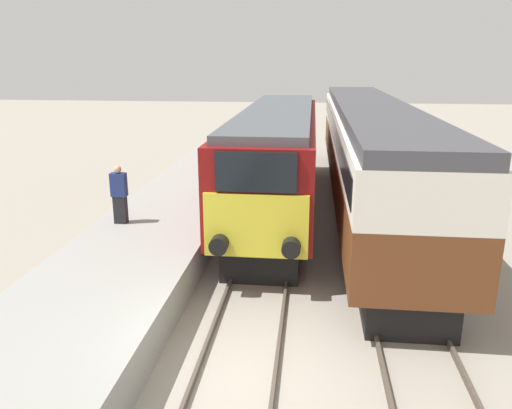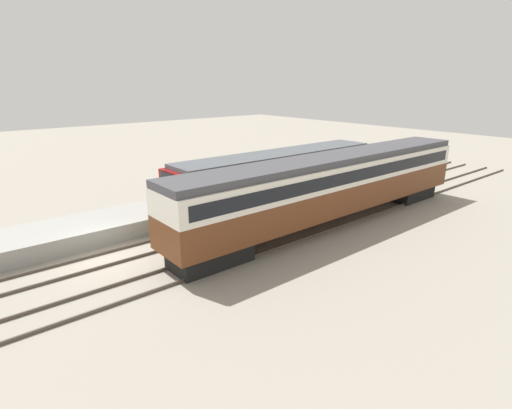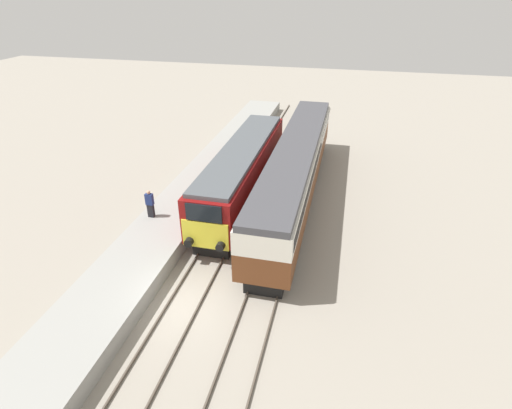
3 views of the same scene
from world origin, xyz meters
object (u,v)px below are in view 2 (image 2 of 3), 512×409
object	(u,v)px
locomotive	(279,179)
passenger_carriage	(334,183)
person_on_platform	(174,185)
luggage_crate	(250,187)

from	to	relation	value
locomotive	passenger_carriage	size ratio (longest dim) A/B	0.72
person_on_platform	passenger_carriage	bearing A→B (deg)	37.60
locomotive	passenger_carriage	xyz separation A→B (m)	(3.40, 0.99, 0.30)
passenger_carriage	person_on_platform	size ratio (longest dim) A/B	12.20
locomotive	luggage_crate	size ratio (longest dim) A/B	21.50
passenger_carriage	luggage_crate	world-z (taller)	passenger_carriage
passenger_carriage	luggage_crate	bearing A→B (deg)	-168.30
person_on_platform	luggage_crate	size ratio (longest dim) A/B	2.46
locomotive	passenger_carriage	world-z (taller)	passenger_carriage
locomotive	luggage_crate	distance (m)	2.76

